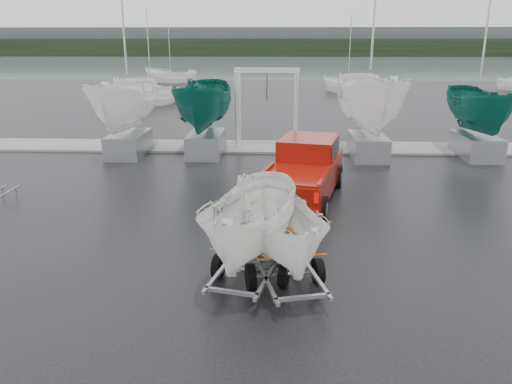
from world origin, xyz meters
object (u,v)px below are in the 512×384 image
Objects in this scene: trailer_parked at (284,179)px; pickup_truck at (305,169)px; boat_hoist at (267,97)px; trailer_hitched at (253,166)px.

pickup_truck is at bearing 69.04° from trailer_parked.
trailer_parked is 1.12× the size of boat_hoist.
pickup_truck is 1.28× the size of trailer_hitched.
pickup_truck is at bearing -79.70° from boat_hoist.
trailer_parked is at bearing -0.65° from trailer_hitched.
trailer_parked is at bearing -83.76° from pickup_truck.
pickup_truck is 6.84m from trailer_hitched.
boat_hoist is at bearing 78.80° from trailer_parked.
trailer_parked is at bearing -87.13° from boat_hoist.
boat_hoist reaches higher than pickup_truck.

